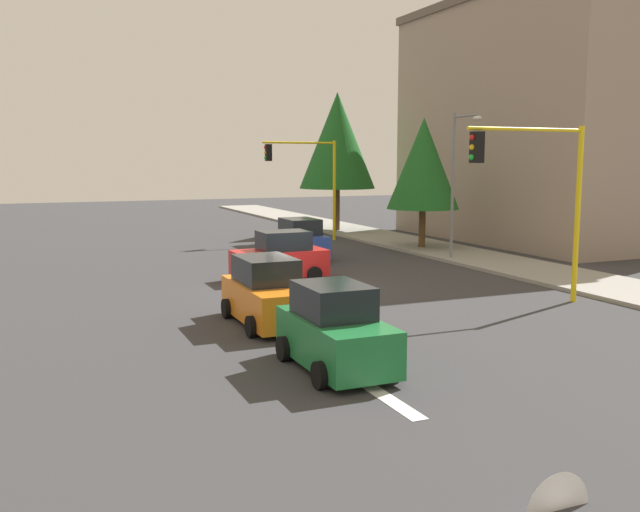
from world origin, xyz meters
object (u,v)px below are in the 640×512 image
Objects in this scene: traffic_signal_near_left at (537,179)px; car_blue at (299,240)px; traffic_signal_far_left at (307,170)px; car_orange at (268,294)px; car_red at (280,258)px; tree_roadside_far at (337,141)px; car_green at (335,331)px; tree_roadside_mid at (423,164)px; street_lamp_curbside at (458,170)px.

traffic_signal_near_left is 14.14m from car_blue.
car_orange is at bearing -25.08° from traffic_signal_far_left.
car_orange is at bearing -96.25° from traffic_signal_near_left.
car_blue is (-5.40, 2.90, 0.00)m from car_red.
tree_roadside_far is 2.46× the size of car_red.
tree_roadside_far is at bearing 155.57° from car_green.
car_green is (17.84, -13.15, -3.70)m from tree_roadside_mid.
car_green is (3.84, -8.88, -3.28)m from traffic_signal_near_left.
car_orange is (7.03, -2.91, 0.00)m from car_red.
traffic_signal_far_left is 7.37m from tree_roadside_mid.
tree_roadside_mid reaches higher than street_lamp_curbside.
street_lamp_curbside reaches higher than traffic_signal_far_left.
traffic_signal_far_left is 0.85× the size of street_lamp_curbside.
car_blue is (-12.43, 5.81, 0.00)m from car_orange.
car_blue is (0.60, -7.35, -3.70)m from tree_roadside_mid.
street_lamp_curbside is 4.47m from tree_roadside_mid.
tree_roadside_far is 31.01m from car_green.
car_green is at bearing -18.59° from car_blue.
traffic_signal_near_left is at bearing 36.80° from car_red.
tree_roadside_mid is at bearing 120.34° from car_red.
car_red is 0.91× the size of car_blue.
tree_roadside_far is at bearing 148.64° from car_red.
tree_roadside_mid reaches higher than traffic_signal_far_left.
car_blue is at bearing 151.75° from car_red.
traffic_signal_far_left is at bearing 159.56° from car_green.
car_blue is at bearing -167.04° from traffic_signal_near_left.
traffic_signal_far_left is 1.44× the size of car_blue.
car_green and car_blue have the same top height.
car_orange is at bearing -55.07° from street_lamp_curbside.
car_orange is 13.72m from car_blue.
traffic_signal_near_left is 24.37m from tree_roadside_far.
street_lamp_curbside is at bearing 124.93° from car_orange.
street_lamp_curbside is (10.39, 3.46, 0.16)m from traffic_signal_far_left.
tree_roadside_far is at bearing 147.12° from car_blue.
car_orange is 0.99× the size of car_blue.
traffic_signal_far_left is 21.26m from car_orange.
street_lamp_curbside is 1.00× the size of tree_roadside_mid.
car_green is (11.84, -2.90, -0.00)m from car_red.
car_red is (16.00, -9.75, -5.16)m from tree_roadside_far.
traffic_signal_near_left reaches higher than car_green.
tree_roadside_mid is at bearing 2.86° from tree_roadside_far.
traffic_signal_near_left is 0.64× the size of tree_roadside_far.
tree_roadside_far is at bearing 151.19° from car_orange.
tree_roadside_mid is 0.76× the size of tree_roadside_far.
tree_roadside_far reaches higher than car_green.
car_orange is at bearing -22.52° from car_red.
car_green and car_orange have the same top height.
car_blue is at bearing -120.06° from street_lamp_curbside.
traffic_signal_far_left is (-20.00, 0.00, 0.02)m from traffic_signal_near_left.
car_green is at bearing -36.39° from tree_roadside_mid.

